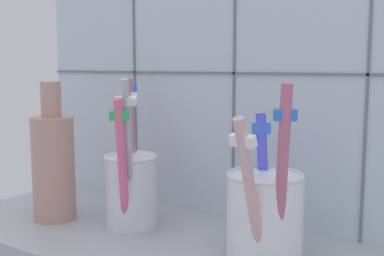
# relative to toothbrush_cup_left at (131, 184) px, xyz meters

# --- Properties ---
(counter_slab) EXTENTS (0.64, 0.22, 0.02)m
(counter_slab) POSITION_rel_toothbrush_cup_left_xyz_m (0.09, -0.01, -0.06)
(counter_slab) COLOR #9EA3A8
(counter_slab) RESTS_ON ground
(tile_wall_back) EXTENTS (0.64, 0.02, 0.45)m
(tile_wall_back) POSITION_rel_toothbrush_cup_left_xyz_m (0.09, 0.11, 0.15)
(tile_wall_back) COLOR silver
(tile_wall_back) RESTS_ON ground
(toothbrush_cup_left) EXTENTS (0.10, 0.12, 0.18)m
(toothbrush_cup_left) POSITION_rel_toothbrush_cup_left_xyz_m (0.00, 0.00, 0.00)
(toothbrush_cup_left) COLOR silver
(toothbrush_cup_left) RESTS_ON counter_slab
(toothbrush_cup_right) EXTENTS (0.08, 0.12, 0.18)m
(toothbrush_cup_right) POSITION_rel_toothbrush_cup_left_xyz_m (0.18, -0.00, -0.00)
(toothbrush_cup_right) COLOR white
(toothbrush_cup_right) RESTS_ON counter_slab
(ceramic_vase) EXTENTS (0.05, 0.05, 0.17)m
(ceramic_vase) POSITION_rel_toothbrush_cup_left_xyz_m (-0.10, -0.03, 0.02)
(ceramic_vase) COLOR tan
(ceramic_vase) RESTS_ON counter_slab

